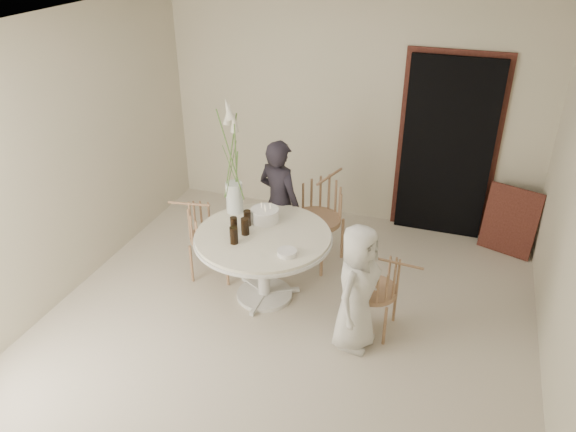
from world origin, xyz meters
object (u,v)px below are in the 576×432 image
(chair_right, at_px, (385,285))
(chair_left, at_px, (202,228))
(girl, at_px, (279,203))
(birthday_cake, at_px, (265,215))
(chair_far, at_px, (322,207))
(boy, at_px, (357,288))
(table, at_px, (263,244))
(flower_vase, at_px, (233,174))

(chair_right, xyz_separation_m, chair_left, (-1.98, 0.34, 0.03))
(chair_right, height_order, girl, girl)
(chair_left, relative_size, birthday_cake, 3.02)
(chair_far, height_order, boy, boy)
(table, distance_m, chair_left, 0.79)
(table, xyz_separation_m, chair_right, (1.21, -0.14, -0.11))
(chair_left, bearing_deg, table, -113.82)
(birthday_cake, bearing_deg, chair_left, -176.34)
(table, bearing_deg, girl, 96.93)
(birthday_cake, bearing_deg, boy, -30.39)
(chair_far, xyz_separation_m, girl, (-0.41, -0.23, 0.09))
(chair_right, height_order, chair_left, chair_left)
(chair_far, relative_size, chair_left, 1.14)
(flower_vase, bearing_deg, boy, -26.64)
(table, xyz_separation_m, flower_vase, (-0.44, 0.33, 0.54))
(chair_right, height_order, flower_vase, flower_vase)
(flower_vase, bearing_deg, chair_right, -16.06)
(chair_right, relative_size, boy, 0.66)
(table, relative_size, flower_vase, 1.11)
(chair_far, distance_m, chair_right, 1.39)
(chair_left, bearing_deg, flower_vase, -76.87)
(boy, bearing_deg, table, 80.75)
(chair_left, bearing_deg, chair_far, -65.45)
(boy, bearing_deg, girl, 57.09)
(flower_vase, bearing_deg, chair_far, 37.91)
(chair_left, height_order, girl, girl)
(chair_right, bearing_deg, chair_left, -94.87)
(boy, xyz_separation_m, birthday_cake, (-1.08, 0.63, 0.20))
(chair_far, xyz_separation_m, chair_left, (-1.09, -0.73, -0.07))
(table, bearing_deg, boy, -21.16)
(chair_right, distance_m, birthday_cake, 1.37)
(chair_left, distance_m, boy, 1.87)
(girl, bearing_deg, chair_far, -130.07)
(chair_far, xyz_separation_m, chair_right, (0.89, -1.07, -0.11))
(chair_far, bearing_deg, boy, -46.90)
(birthday_cake, bearing_deg, flower_vase, 166.00)
(chair_left, height_order, flower_vase, flower_vase)
(birthday_cake, height_order, flower_vase, flower_vase)
(table, relative_size, birthday_cake, 4.81)
(table, bearing_deg, chair_right, -6.61)
(girl, relative_size, birthday_cake, 5.12)
(chair_right, height_order, birthday_cake, birthday_cake)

